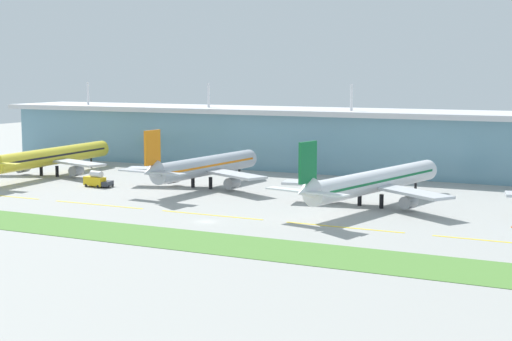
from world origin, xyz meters
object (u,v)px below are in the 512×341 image
airliner_far_middle (374,182)px  fuel_truck (95,179)px  airliner_nearest (51,157)px  pushback_tug (107,184)px  airliner_near_middle (204,166)px  safety_cone_left_wingtip (512,226)px

airliner_far_middle → fuel_truck: 86.43m
fuel_truck → airliner_nearest: bearing=153.6°
fuel_truck → pushback_tug: bearing=14.1°
airliner_near_middle → airliner_nearest: bearing=178.7°
airliner_nearest → airliner_far_middle: bearing=-5.2°
pushback_tug → fuel_truck: bearing=-165.9°
airliner_nearest → airliner_near_middle: 59.90m
pushback_tug → safety_cone_left_wingtip: bearing=-5.0°
airliner_nearest → airliner_far_middle: same height
fuel_truck → safety_cone_left_wingtip: size_ratio=10.67×
safety_cone_left_wingtip → airliner_near_middle: bearing=166.2°
airliner_nearest → airliner_far_middle: size_ratio=0.98×
airliner_nearest → safety_cone_left_wingtip: bearing=-9.0°
pushback_tug → airliner_near_middle: bearing=24.5°
fuel_truck → safety_cone_left_wingtip: fuel_truck is taller
airliner_nearest → pushback_tug: bearing=-22.4°
airliner_far_middle → pushback_tug: (-82.52, -3.08, -5.36)m
airliner_far_middle → fuel_truck: (-86.23, -4.02, -4.19)m
airliner_far_middle → airliner_near_middle: bearing=170.7°
airliner_near_middle → pushback_tug: size_ratio=12.34×
airliner_nearest → fuel_truck: bearing=-26.4°
airliner_far_middle → pushback_tug: bearing=-177.9°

